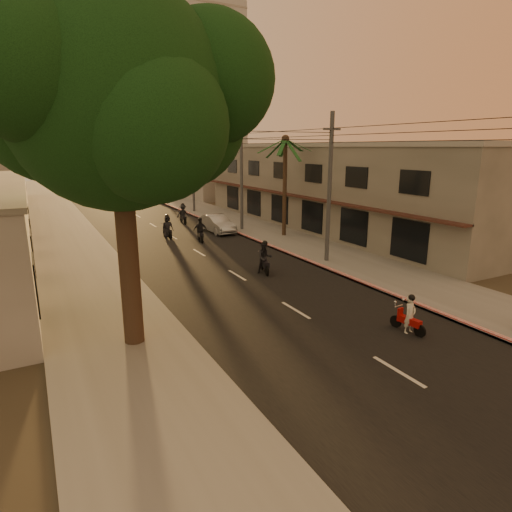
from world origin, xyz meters
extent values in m
plane|color=#383023|center=(0.00, 0.00, 0.00)|extent=(160.00, 160.00, 0.00)
cube|color=black|center=(0.00, 20.00, 0.01)|extent=(10.00, 140.00, 0.02)
cube|color=slate|center=(7.50, 20.00, 0.06)|extent=(5.00, 140.00, 0.12)
cube|color=slate|center=(-7.50, 20.00, 0.06)|extent=(5.00, 140.00, 0.12)
cube|color=red|center=(5.10, 15.00, 0.10)|extent=(0.20, 60.00, 0.20)
cube|color=gray|center=(14.00, 18.00, 3.50)|extent=(8.00, 34.00, 7.00)
cube|color=#A7A197|center=(14.00, 18.00, 7.15)|extent=(8.20, 34.20, 0.30)
cube|color=#402119|center=(9.70, 18.00, 3.10)|extent=(0.80, 34.00, 0.12)
cube|color=#B7B5B2|center=(16.00, 56.00, 14.00)|extent=(12.00, 12.00, 28.00)
cylinder|color=black|center=(-7.00, 2.00, 3.00)|extent=(0.70, 0.70, 6.00)
cylinder|color=black|center=(-6.20, 2.40, 6.00)|extent=(1.22, 2.17, 3.04)
cylinder|color=black|center=(-7.60, 1.70, 6.20)|extent=(1.31, 1.49, 2.73)
sphere|color=black|center=(-7.00, 2.00, 8.50)|extent=(7.20, 7.20, 7.20)
sphere|color=black|center=(-4.80, 3.00, 8.00)|extent=(5.20, 5.20, 5.20)
sphere|color=black|center=(-8.80, 2.80, 8.20)|extent=(4.80, 4.80, 4.80)
sphere|color=black|center=(-6.40, 0.20, 7.60)|extent=(4.60, 4.60, 4.60)
sphere|color=black|center=(-4.00, 1.50, 9.20)|extent=(4.40, 4.40, 4.40)
sphere|color=black|center=(-9.40, 0.80, 9.00)|extent=(4.00, 4.00, 4.00)
sphere|color=black|center=(-5.80, 4.40, 9.60)|extent=(4.40, 4.40, 4.40)
cylinder|color=black|center=(8.00, 16.00, 3.80)|extent=(0.32, 0.32, 7.60)
sphere|color=black|center=(8.00, 16.00, 7.60)|extent=(0.60, 0.60, 0.60)
cylinder|color=#38383A|center=(6.20, 8.00, 4.50)|extent=(0.26, 0.26, 9.00)
cube|color=#38383A|center=(6.20, 8.00, 8.00)|extent=(1.20, 0.12, 0.12)
cylinder|color=#38383A|center=(6.20, 20.00, 4.50)|extent=(0.26, 0.26, 9.00)
cube|color=#38383A|center=(6.20, 20.00, 8.00)|extent=(1.20, 0.12, 0.12)
cylinder|color=#38383A|center=(6.20, 32.00, 4.50)|extent=(0.26, 0.26, 9.00)
cube|color=#38383A|center=(6.20, 32.00, 8.00)|extent=(1.20, 0.12, 0.12)
cylinder|color=#38383A|center=(6.20, 44.00, 4.50)|extent=(0.26, 0.26, 9.00)
cube|color=#38383A|center=(6.20, 44.00, 8.00)|extent=(1.20, 0.12, 0.12)
cube|color=#A7A197|center=(14.00, 45.00, 3.00)|extent=(8.00, 14.00, 6.00)
cylinder|color=black|center=(2.53, -1.38, 0.25)|extent=(0.14, 0.50, 0.50)
cylinder|color=black|center=(2.65, -2.48, 0.25)|extent=(0.14, 0.50, 0.50)
cube|color=#AE0F0D|center=(2.60, -2.00, 0.49)|extent=(0.35, 0.99, 0.27)
cube|color=#AE0F0D|center=(2.55, -1.56, 0.62)|extent=(0.27, 0.12, 0.53)
cylinder|color=silver|center=(2.54, -1.46, 0.93)|extent=(0.49, 0.09, 0.04)
imported|color=beige|center=(2.60, -2.00, 0.74)|extent=(0.62, 0.48, 1.49)
sphere|color=black|center=(2.60, -2.00, 1.44)|extent=(0.27, 0.27, 0.27)
sphere|color=silver|center=(2.29, -1.50, 1.15)|extent=(0.11, 0.11, 0.11)
sphere|color=silver|center=(2.78, -1.45, 1.15)|extent=(0.11, 0.11, 0.11)
cylinder|color=black|center=(1.82, 8.41, 0.30)|extent=(0.28, 0.60, 0.60)
cylinder|color=black|center=(1.43, 7.13, 0.30)|extent=(0.28, 0.60, 0.60)
cube|color=black|center=(1.60, 7.69, 0.59)|extent=(0.63, 1.21, 0.32)
cube|color=black|center=(1.76, 8.20, 0.75)|extent=(0.34, 0.20, 0.64)
cylinder|color=silver|center=(1.80, 8.32, 1.12)|extent=(0.57, 0.21, 0.04)
imported|color=black|center=(1.60, 7.69, 0.90)|extent=(1.25, 1.16, 1.80)
sphere|color=black|center=(1.60, 7.69, 1.75)|extent=(0.32, 0.32, 0.32)
cylinder|color=black|center=(1.49, 18.02, 0.29)|extent=(0.21, 0.60, 0.59)
cylinder|color=black|center=(1.26, 16.73, 0.29)|extent=(0.21, 0.60, 0.59)
cube|color=black|center=(1.36, 17.30, 0.58)|extent=(0.50, 1.19, 0.32)
cube|color=black|center=(1.46, 17.81, 0.74)|extent=(0.33, 0.16, 0.63)
cylinder|color=silver|center=(1.48, 17.94, 1.10)|extent=(0.58, 0.14, 0.04)
imported|color=black|center=(1.36, 17.30, 0.88)|extent=(1.19, 0.79, 1.77)
sphere|color=black|center=(1.36, 17.30, 1.72)|extent=(0.32, 0.32, 0.32)
cylinder|color=black|center=(-0.48, 20.46, 0.30)|extent=(0.13, 0.60, 0.59)
cylinder|color=black|center=(-0.43, 19.14, 0.30)|extent=(0.13, 0.60, 0.59)
cube|color=black|center=(-0.45, 19.72, 0.58)|extent=(0.34, 1.18, 0.32)
cube|color=black|center=(-0.47, 20.25, 0.74)|extent=(0.32, 0.12, 0.64)
cylinder|color=silver|center=(-0.48, 20.38, 1.12)|extent=(0.59, 0.06, 0.04)
imported|color=black|center=(-0.45, 19.72, 0.89)|extent=(0.92, 0.63, 1.78)
sphere|color=black|center=(-0.45, 19.72, 1.73)|extent=(0.32, 0.32, 0.32)
cylinder|color=black|center=(2.82, 26.27, 0.30)|extent=(0.14, 0.61, 0.61)
cylinder|color=black|center=(2.74, 24.92, 0.30)|extent=(0.14, 0.61, 0.61)
cube|color=black|center=(2.77, 25.51, 0.60)|extent=(0.37, 1.21, 0.33)
cube|color=black|center=(2.80, 26.05, 0.76)|extent=(0.33, 0.13, 0.65)
cylinder|color=silver|center=(2.81, 26.18, 1.14)|extent=(0.60, 0.08, 0.04)
imported|color=black|center=(2.77, 25.51, 0.91)|extent=(1.26, 0.82, 1.82)
sphere|color=black|center=(2.77, 25.51, 1.77)|extent=(0.33, 0.33, 0.33)
imported|color=#A7AAAF|center=(3.91, 20.07, 0.74)|extent=(2.01, 4.65, 1.48)
camera|label=1|loc=(-9.82, -12.76, 6.99)|focal=30.00mm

